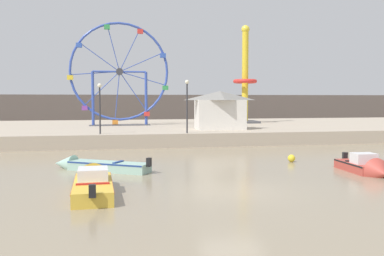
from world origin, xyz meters
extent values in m
plane|color=gray|center=(0.00, 0.00, 0.00)|extent=(240.00, 240.00, 0.00)
cube|color=tan|center=(0.00, 27.54, 0.53)|extent=(110.00, 23.58, 1.06)
cube|color=#564C47|center=(0.00, 51.70, 2.20)|extent=(140.00, 3.00, 4.40)
cube|color=#93BCAD|center=(-4.85, 5.90, 0.24)|extent=(4.29, 3.20, 0.48)
cube|color=navy|center=(-4.85, 5.90, 0.44)|extent=(4.27, 3.20, 0.08)
cone|color=#93BCAD|center=(-7.22, 7.36, 0.24)|extent=(1.56, 1.49, 1.01)
cube|color=black|center=(-2.89, 4.70, 0.59)|extent=(0.30, 0.31, 0.44)
cube|color=navy|center=(-4.38, 5.62, 0.51)|extent=(0.61, 0.85, 0.06)
cube|color=#B24238|center=(7.89, 3.45, 0.23)|extent=(1.52, 2.99, 0.46)
cube|color=black|center=(7.89, 3.45, 0.42)|extent=(1.54, 2.96, 0.08)
cone|color=#B24238|center=(7.80, 1.61, 0.23)|extent=(1.35, 0.87, 1.31)
cube|color=black|center=(7.96, 5.02, 0.57)|extent=(0.25, 0.21, 0.44)
cube|color=silver|center=(7.87, 3.09, 0.72)|extent=(1.15, 0.93, 0.52)
cube|color=black|center=(7.91, 3.82, 0.49)|extent=(1.18, 0.22, 0.06)
cube|color=gold|center=(-5.45, 0.38, 0.26)|extent=(1.57, 4.29, 0.53)
cube|color=#B2231E|center=(-5.45, 0.38, 0.49)|extent=(1.59, 4.25, 0.08)
cone|color=gold|center=(-5.52, 3.07, 0.26)|extent=(1.41, 1.21, 1.37)
cube|color=black|center=(-5.38, -1.84, 0.64)|extent=(0.25, 0.21, 0.44)
cube|color=silver|center=(-5.46, 0.91, 0.75)|extent=(1.19, 1.31, 0.45)
cube|color=#B2231E|center=(-5.43, -0.15, 0.56)|extent=(1.23, 0.19, 0.06)
torus|color=#334CA8|center=(-3.76, 27.28, 6.47)|extent=(9.85, 0.24, 9.85)
cylinder|color=#38383D|center=(-3.76, 27.28, 6.47)|extent=(0.70, 0.50, 0.70)
cylinder|color=#334CA8|center=(-2.71, 27.28, 8.63)|extent=(2.17, 0.08, 4.36)
cube|color=red|center=(-1.66, 27.28, 10.51)|extent=(0.56, 0.48, 0.44)
cylinder|color=#334CA8|center=(-4.34, 27.28, 8.80)|extent=(1.25, 0.08, 4.68)
cube|color=#33934C|center=(-4.93, 27.28, 10.84)|extent=(0.56, 0.48, 0.44)
cylinder|color=#334CA8|center=(-5.70, 27.28, 7.87)|extent=(3.94, 0.08, 2.88)
cube|color=#3356B7|center=(-7.65, 27.28, 9.00)|extent=(0.56, 0.48, 0.44)
cylinder|color=#334CA8|center=(-6.15, 27.28, 6.29)|extent=(4.80, 0.08, 0.43)
cube|color=yellow|center=(-8.55, 27.28, 5.84)|extent=(0.56, 0.48, 0.44)
cylinder|color=#334CA8|center=(-5.48, 27.28, 4.79)|extent=(3.50, 0.08, 3.40)
cube|color=purple|center=(-7.20, 27.28, 2.84)|extent=(0.56, 0.48, 0.44)
cylinder|color=#334CA8|center=(-4.00, 27.28, 4.08)|extent=(0.57, 0.08, 4.79)
cube|color=orange|center=(-4.25, 27.28, 1.41)|extent=(0.56, 0.48, 0.44)
cylinder|color=#334CA8|center=(-2.41, 27.28, 4.48)|extent=(2.76, 0.08, 4.02)
cube|color=red|center=(-1.06, 27.28, 2.21)|extent=(0.56, 0.48, 0.44)
cylinder|color=#334CA8|center=(-1.45, 27.28, 5.81)|extent=(4.64, 0.08, 1.39)
cube|color=#33934C|center=(0.86, 27.28, 4.87)|extent=(0.56, 0.48, 0.44)
cylinder|color=#334CA8|center=(-1.56, 27.28, 7.45)|extent=(4.42, 0.08, 2.04)
cube|color=#3356B7|center=(0.63, 27.28, 8.15)|extent=(0.56, 0.48, 0.44)
cylinder|color=#334CA8|center=(-6.40, 27.28, 3.76)|extent=(0.28, 0.28, 5.40)
cylinder|color=#334CA8|center=(-1.11, 27.28, 3.76)|extent=(0.28, 0.28, 5.40)
cylinder|color=#334CA8|center=(-3.76, 27.28, 6.47)|extent=(5.28, 0.18, 0.18)
cube|color=#4C4C51|center=(-3.76, 27.28, 1.10)|extent=(6.08, 1.20, 0.08)
cylinder|color=gold|center=(10.05, 29.33, 6.09)|extent=(0.70, 0.70, 10.05)
torus|color=red|center=(10.05, 29.33, 5.70)|extent=(2.64, 2.64, 0.44)
sphere|color=yellow|center=(10.05, 29.33, 11.41)|extent=(0.90, 0.90, 0.90)
cube|color=#4C4C51|center=(10.05, 29.33, 1.18)|extent=(2.80, 2.80, 0.24)
cube|color=silver|center=(4.79, 20.20, 2.36)|extent=(4.31, 2.93, 2.59)
pyramid|color=gray|center=(4.79, 20.20, 4.04)|extent=(4.74, 3.22, 0.80)
cylinder|color=#2D2D33|center=(-5.50, 16.85, 2.84)|extent=(0.12, 0.12, 3.55)
sphere|color=#F2EACC|center=(-5.50, 16.85, 4.76)|extent=(0.32, 0.32, 0.32)
cylinder|color=#2D2D33|center=(1.17, 16.47, 2.99)|extent=(0.12, 0.12, 3.85)
sphere|color=#F2EACC|center=(1.17, 16.47, 5.06)|extent=(0.32, 0.32, 0.32)
sphere|color=yellow|center=(5.78, 7.19, 0.22)|extent=(0.44, 0.44, 0.44)
camera|label=1|loc=(-4.78, -16.37, 3.72)|focal=39.98mm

